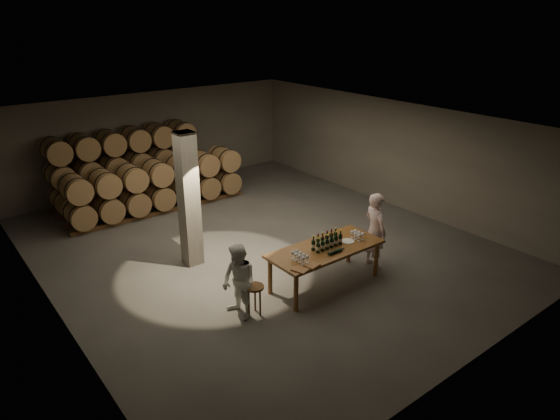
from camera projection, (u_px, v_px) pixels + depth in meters
room at (189, 200)px, 11.42m from camera, size 12.00×12.00×12.00m
tasting_table at (325, 252)px, 10.77m from camera, size 2.60×1.10×0.90m
barrel_stack_back at (125, 164)px, 15.49m from camera, size 4.70×0.95×2.31m
barrel_stack_front at (158, 185)px, 14.82m from camera, size 5.48×0.95×1.57m
bottle_cluster at (327, 242)px, 10.70m from camera, size 0.74×0.24×0.35m
lying_bottles at (335, 252)px, 10.46m from camera, size 0.45×0.08×0.08m
glass_cluster_left at (300, 255)px, 10.13m from camera, size 0.20×0.42×0.17m
glass_cluster_right at (357, 233)px, 11.10m from camera, size 0.20×0.31×0.18m
plate at (348, 241)px, 11.01m from camera, size 0.29×0.29×0.02m
notebook_near at (312, 265)px, 9.95m from camera, size 0.32×0.27×0.03m
notebook_corner at (300, 270)px, 9.80m from camera, size 0.31×0.35×0.03m
pen at (313, 265)px, 10.01m from camera, size 0.12×0.04×0.01m
stool at (255, 291)px, 9.79m from camera, size 0.38×0.38×0.64m
person_man at (375, 230)px, 11.53m from camera, size 0.54×0.73×1.83m
person_woman at (239, 282)px, 9.62m from camera, size 0.63×0.79×1.55m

